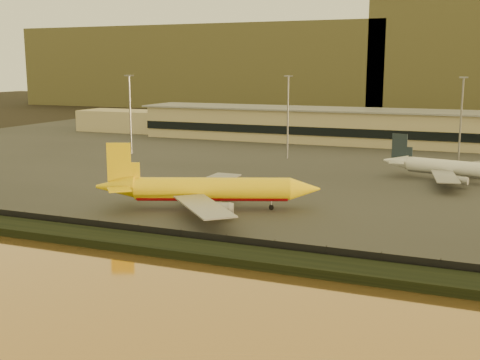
% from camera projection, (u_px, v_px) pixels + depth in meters
% --- Properties ---
extents(ground, '(900.00, 900.00, 0.00)m').
position_uv_depth(ground, '(205.00, 224.00, 110.08)').
color(ground, black).
rests_on(ground, ground).
extents(embankment, '(320.00, 7.00, 1.40)m').
position_uv_depth(embankment, '(158.00, 246.00, 94.50)').
color(embankment, black).
rests_on(embankment, ground).
extents(tarmac, '(320.00, 220.00, 0.20)m').
position_uv_depth(tarmac, '(330.00, 154.00, 196.41)').
color(tarmac, '#2D2D2D').
rests_on(tarmac, ground).
extents(perimeter_fence, '(300.00, 0.05, 2.20)m').
position_uv_depth(perimeter_fence, '(170.00, 235.00, 98.02)').
color(perimeter_fence, black).
rests_on(perimeter_fence, tarmac).
extents(terminal_building, '(202.00, 25.00, 12.60)m').
position_uv_depth(terminal_building, '(313.00, 125.00, 228.44)').
color(terminal_building, tan).
rests_on(terminal_building, tarmac).
extents(apron_light_masts, '(152.20, 12.20, 25.40)m').
position_uv_depth(apron_light_masts, '(367.00, 112.00, 169.72)').
color(apron_light_masts, slate).
rests_on(apron_light_masts, tarmac).
extents(distant_hills, '(470.00, 160.00, 70.00)m').
position_uv_depth(distant_hills, '(387.00, 61.00, 420.96)').
color(distant_hills, brown).
rests_on(distant_hills, ground).
extents(dhl_cargo_jet, '(43.20, 40.92, 13.39)m').
position_uv_depth(dhl_cargo_jet, '(208.00, 190.00, 119.71)').
color(dhl_cargo_jet, yellow).
rests_on(dhl_cargo_jet, tarmac).
extents(white_narrowbody_jet, '(37.96, 36.43, 10.98)m').
position_uv_depth(white_narrowbody_jet, '(458.00, 169.00, 148.18)').
color(white_narrowbody_jet, silver).
rests_on(white_narrowbody_jet, tarmac).
extents(gse_vehicle_yellow, '(4.19, 2.71, 1.74)m').
position_uv_depth(gse_vehicle_yellow, '(274.00, 191.00, 133.69)').
color(gse_vehicle_yellow, yellow).
rests_on(gse_vehicle_yellow, tarmac).
extents(gse_vehicle_white, '(4.15, 2.53, 1.74)m').
position_uv_depth(gse_vehicle_white, '(189.00, 183.00, 143.26)').
color(gse_vehicle_white, silver).
rests_on(gse_vehicle_white, tarmac).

